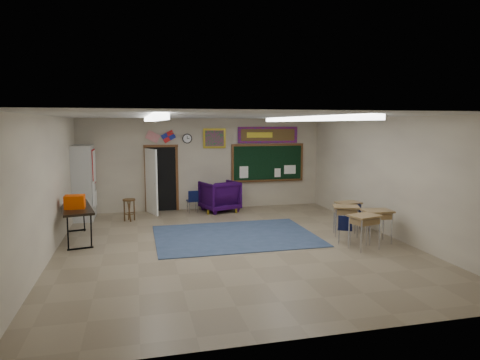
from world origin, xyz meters
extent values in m
plane|color=#82735A|center=(0.00, 0.00, 0.00)|extent=(9.00, 9.00, 0.00)
cube|color=beige|center=(0.00, 4.50, 1.50)|extent=(8.00, 0.04, 3.00)
cube|color=beige|center=(0.00, -4.50, 1.50)|extent=(8.00, 0.04, 3.00)
cube|color=beige|center=(-4.00, 0.00, 1.50)|extent=(0.04, 9.00, 3.00)
cube|color=beige|center=(4.00, 0.00, 1.50)|extent=(0.04, 9.00, 3.00)
cube|color=silver|center=(0.00, 0.00, 3.00)|extent=(8.00, 9.00, 0.04)
cube|color=#38466A|center=(0.20, 0.80, 0.01)|extent=(4.00, 3.00, 0.02)
cube|color=black|center=(-1.40, 4.49, 1.05)|extent=(0.95, 0.04, 2.10)
cube|color=white|center=(-1.75, 4.05, 1.03)|extent=(0.35, 0.86, 2.05)
cube|color=brown|center=(2.20, 4.47, 1.50)|extent=(2.55, 0.05, 1.30)
cube|color=black|center=(2.20, 4.46, 1.50)|extent=(2.40, 0.03, 1.15)
cube|color=brown|center=(2.20, 4.41, 0.90)|extent=(2.40, 0.12, 0.04)
cube|color=red|center=(2.20, 4.47, 2.45)|extent=(2.10, 0.04, 0.55)
cube|color=brown|center=(2.20, 4.46, 2.45)|extent=(1.90, 0.03, 0.40)
cube|color=olive|center=(0.35, 4.47, 2.35)|extent=(0.75, 0.05, 0.65)
cube|color=#A51466|center=(0.35, 4.46, 2.35)|extent=(0.62, 0.03, 0.52)
cylinder|color=black|center=(-0.55, 4.47, 2.35)|extent=(0.32, 0.05, 0.32)
cylinder|color=white|center=(-0.55, 4.45, 2.35)|extent=(0.26, 0.02, 0.26)
cube|color=#B2B2AD|center=(-3.72, 3.85, 1.10)|extent=(0.55, 1.25, 2.20)
imported|color=#1F0534|center=(0.42, 3.99, 0.50)|extent=(1.34, 1.36, 0.99)
cube|color=olive|center=(2.95, 0.20, 0.74)|extent=(0.76, 0.67, 0.04)
cube|color=olive|center=(2.95, 0.20, 0.64)|extent=(0.66, 0.57, 0.13)
cube|color=olive|center=(3.35, 0.85, 0.71)|extent=(0.68, 0.55, 0.04)
cube|color=olive|center=(3.35, 0.85, 0.61)|extent=(0.59, 0.47, 0.12)
cube|color=olive|center=(2.79, -0.99, 0.77)|extent=(0.76, 0.64, 0.04)
cube|color=olive|center=(2.79, -0.99, 0.66)|extent=(0.66, 0.55, 0.13)
cube|color=olive|center=(3.36, -0.58, 0.77)|extent=(0.69, 0.53, 0.04)
cube|color=olive|center=(3.36, -0.58, 0.66)|extent=(0.60, 0.45, 0.13)
cube|color=black|center=(-3.65, 1.39, 0.81)|extent=(1.06, 2.12, 0.06)
cube|color=#E04D03|center=(-3.63, 1.10, 0.99)|extent=(0.45, 0.34, 0.31)
cylinder|color=#543619|center=(-2.42, 3.20, 0.63)|extent=(0.37, 0.37, 0.04)
torus|color=#543619|center=(-2.42, 3.20, 0.22)|extent=(0.30, 0.30, 0.02)
camera|label=1|loc=(-2.18, -9.49, 2.83)|focal=32.00mm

